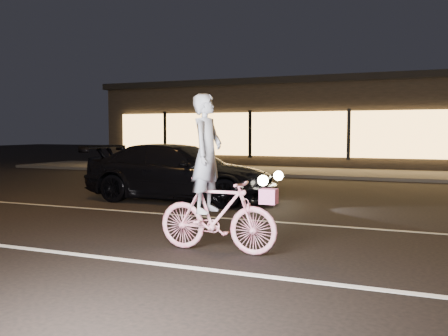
% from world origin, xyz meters
% --- Properties ---
extents(ground, '(90.00, 90.00, 0.00)m').
position_xyz_m(ground, '(0.00, 0.00, 0.00)').
color(ground, black).
rests_on(ground, ground).
extents(lane_stripe_near, '(60.00, 0.12, 0.01)m').
position_xyz_m(lane_stripe_near, '(0.00, -1.50, 0.00)').
color(lane_stripe_near, silver).
rests_on(lane_stripe_near, ground).
extents(lane_stripe_far, '(60.00, 0.10, 0.01)m').
position_xyz_m(lane_stripe_far, '(0.00, 2.00, 0.00)').
color(lane_stripe_far, gray).
rests_on(lane_stripe_far, ground).
extents(sidewalk, '(30.00, 4.00, 0.12)m').
position_xyz_m(sidewalk, '(0.00, 13.00, 0.06)').
color(sidewalk, '#383533').
rests_on(sidewalk, ground).
extents(storefront, '(25.40, 8.42, 4.20)m').
position_xyz_m(storefront, '(0.00, 18.97, 2.15)').
color(storefront, black).
rests_on(storefront, ground).
extents(cyclist, '(1.80, 0.62, 2.27)m').
position_xyz_m(cyclist, '(0.43, -0.60, 0.81)').
color(cyclist, '#F43E73').
rests_on(cyclist, ground).
extents(sedan, '(4.94, 2.10, 1.42)m').
position_xyz_m(sedan, '(-2.47, 3.92, 0.71)').
color(sedan, black).
rests_on(sedan, ground).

